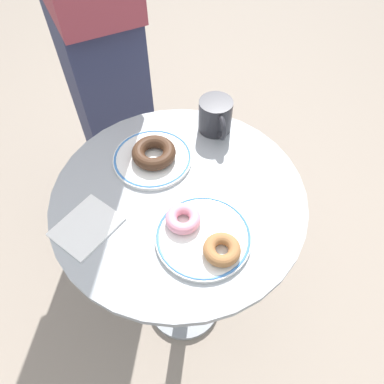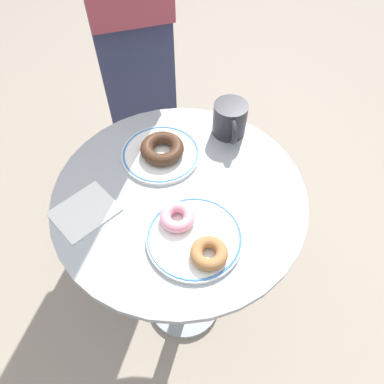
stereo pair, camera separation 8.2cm
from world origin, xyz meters
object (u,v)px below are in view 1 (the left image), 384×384
donut_chocolate (154,153)px  donut_pink_frosted (183,219)px  paper_napkin (86,227)px  plate_right (203,236)px  cafe_table (181,240)px  donut_cinnamon (222,250)px  plate_left (152,158)px  person_figure (90,21)px  coffee_mug (216,116)px

donut_chocolate → donut_pink_frosted: (0.19, -0.08, -0.00)m
paper_napkin → plate_right: bearing=39.5°
cafe_table → paper_napkin: 0.31m
donut_pink_frosted → plate_right: bearing=7.7°
cafe_table → plate_right: (0.12, -0.04, 0.23)m
donut_pink_frosted → paper_napkin: donut_pink_frosted is taller
donut_chocolate → cafe_table: bearing=-13.8°
donut_chocolate → donut_cinnamon: donut_chocolate is taller
plate_right → donut_cinnamon: donut_cinnamon is taller
plate_left → person_figure: person_figure is taller
cafe_table → donut_pink_frosted: 0.26m
donut_cinnamon → person_figure: person_figure is taller
donut_chocolate → donut_cinnamon: 0.31m
donut_pink_frosted → person_figure: size_ratio=0.04×
donut_pink_frosted → coffee_mug: size_ratio=0.65×
donut_cinnamon → donut_chocolate: bearing=165.8°
cafe_table → donut_chocolate: 0.28m
donut_pink_frosted → coffee_mug: (-0.16, 0.27, 0.02)m
cafe_table → coffee_mug: 0.36m
donut_chocolate → person_figure: size_ratio=0.06×
donut_chocolate → coffee_mug: size_ratio=0.92×
plate_right → coffee_mug: size_ratio=1.73×
donut_chocolate → donut_pink_frosted: bearing=-23.0°
donut_cinnamon → paper_napkin: bearing=-147.6°
plate_right → paper_napkin: 0.26m
cafe_table → person_figure: (-0.59, 0.19, 0.34)m
cafe_table → coffee_mug: coffee_mug is taller
plate_right → donut_pink_frosted: bearing=-172.3°
coffee_mug → person_figure: size_ratio=0.07×
donut_cinnamon → donut_pink_frosted: same height
cafe_table → person_figure: size_ratio=0.42×
donut_cinnamon → donut_pink_frosted: 0.11m
paper_napkin → donut_cinnamon: bearing=32.4°
donut_cinnamon → plate_right: bearing=177.2°
plate_left → donut_chocolate: size_ratio=1.81×
plate_left → donut_cinnamon: bearing=-13.5°
donut_chocolate → paper_napkin: donut_chocolate is taller
cafe_table → donut_pink_frosted: bearing=-36.2°
cafe_table → plate_right: bearing=-19.4°
cafe_table → coffee_mug: (-0.09, 0.22, 0.27)m
donut_cinnamon → person_figure: size_ratio=0.04×
cafe_table → donut_chocolate: size_ratio=6.87×
cafe_table → donut_cinnamon: (0.18, -0.05, 0.25)m
donut_cinnamon → paper_napkin: (-0.25, -0.16, -0.02)m
donut_chocolate → coffee_mug: 0.19m
donut_chocolate → person_figure: person_figure is taller
plate_right → donut_cinnamon: 0.06m
plate_left → person_figure: 0.51m
cafe_table → donut_pink_frosted: (0.07, -0.05, 0.25)m
cafe_table → plate_left: bearing=168.0°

